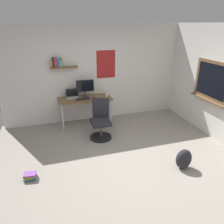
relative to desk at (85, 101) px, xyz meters
name	(u,v)px	position (x,y,z in m)	size (l,w,h in m)	color
ground_plane	(125,165)	(0.39, -2.07, -0.67)	(5.20, 5.20, 0.00)	gray
wall_back	(95,74)	(0.38, 0.38, 0.63)	(5.00, 0.30, 2.60)	silver
desk	(85,101)	(0.00, 0.00, 0.00)	(1.38, 0.61, 0.75)	brown
office_chair	(101,122)	(0.21, -0.82, -0.27)	(0.52, 0.54, 0.95)	black
laptop	(72,96)	(-0.31, 0.15, 0.14)	(0.31, 0.21, 0.23)	#ADAFB5
monitor_primary	(85,87)	(0.03, 0.10, 0.35)	(0.46, 0.17, 0.46)	#38383D
keyboard	(83,99)	(-0.07, -0.08, 0.09)	(0.37, 0.13, 0.02)	black
computer_mouse	(93,98)	(0.21, -0.08, 0.10)	(0.10, 0.06, 0.03)	#262628
coffee_mug	(107,95)	(0.59, -0.03, 0.13)	(0.08, 0.08, 0.09)	silver
backpack	(184,159)	(1.41, -2.47, -0.47)	(0.32, 0.22, 0.40)	#232328
book_stack_on_floor	(30,176)	(-1.39, -1.95, -0.61)	(0.24, 0.21, 0.12)	#3851B2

